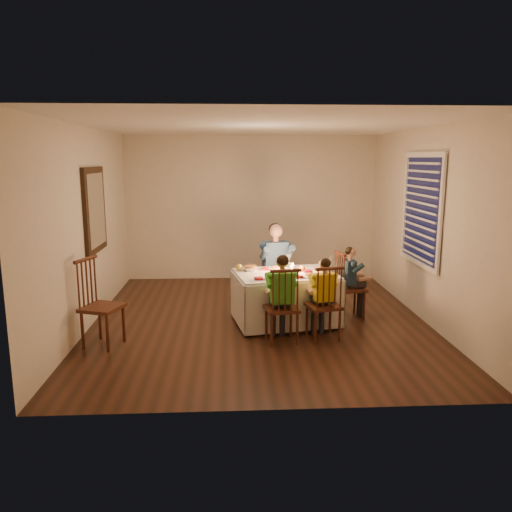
{
  "coord_description": "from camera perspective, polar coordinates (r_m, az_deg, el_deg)",
  "views": [
    {
      "loc": [
        -0.4,
        -6.55,
        2.18
      ],
      "look_at": [
        -0.04,
        0.15,
        0.87
      ],
      "focal_mm": 35.0,
      "sensor_mm": 36.0,
      "label": 1
    }
  ],
  "objects": [
    {
      "name": "candle_right",
      "position": [
        6.66,
        4.23,
        -1.48
      ],
      "size": [
        0.06,
        0.06,
        0.1
      ],
      "primitive_type": "cylinder",
      "color": "silver",
      "rests_on": "dining_table"
    },
    {
      "name": "chair_extra",
      "position": [
        6.3,
        -16.92,
        -9.71
      ],
      "size": [
        0.53,
        0.55,
        1.05
      ],
      "primitive_type": null,
      "rotation": [
        0.0,
        0.0,
        1.23
      ],
      "color": "#3C1910",
      "rests_on": "ground"
    },
    {
      "name": "ceiling",
      "position": [
        6.57,
        0.41,
        14.71
      ],
      "size": [
        5.0,
        5.0,
        0.0
      ],
      "primitive_type": "plane",
      "color": "white",
      "rests_on": "wall_back"
    },
    {
      "name": "dining_table",
      "position": [
        6.69,
        3.38,
        -3.6
      ],
      "size": [
        1.47,
        1.17,
        0.66
      ],
      "rotation": [
        0.0,
        0.0,
        0.17
      ],
      "color": "silver",
      "rests_on": "ground"
    },
    {
      "name": "chair_near_right",
      "position": [
        6.3,
        7.62,
        -9.3
      ],
      "size": [
        0.45,
        0.44,
        0.94
      ],
      "primitive_type": null,
      "rotation": [
        0.0,
        0.0,
        3.34
      ],
      "color": "#3C1910",
      "rests_on": "ground"
    },
    {
      "name": "wall_mirror",
      "position": [
        7.12,
        -17.94,
        5.03
      ],
      "size": [
        0.06,
        0.95,
        1.15
      ],
      "color": "black",
      "rests_on": "wall_left"
    },
    {
      "name": "ground",
      "position": [
        6.91,
        0.38,
        -7.33
      ],
      "size": [
        5.0,
        5.0,
        0.0
      ],
      "primitive_type": "plane",
      "color": "black",
      "rests_on": "ground"
    },
    {
      "name": "chair_adult",
      "position": [
        7.47,
        2.24,
        -5.92
      ],
      "size": [
        0.46,
        0.45,
        0.94
      ],
      "primitive_type": null,
      "rotation": [
        0.0,
        0.0,
        0.24
      ],
      "color": "#3C1910",
      "rests_on": "ground"
    },
    {
      "name": "setting_adult",
      "position": [
        6.86,
        2.51,
        -1.44
      ],
      "size": [
        0.3,
        0.3,
        0.02
      ],
      "primitive_type": "cylinder",
      "rotation": [
        0.0,
        0.0,
        0.17
      ],
      "color": "white",
      "rests_on": "dining_table"
    },
    {
      "name": "child_green",
      "position": [
        6.15,
        2.91,
        -9.72
      ],
      "size": [
        0.4,
        0.38,
        1.08
      ],
      "primitive_type": null,
      "rotation": [
        0.0,
        0.0,
        3.28
      ],
      "color": "green",
      "rests_on": "ground"
    },
    {
      "name": "setting_teal",
      "position": [
        6.77,
        7.34,
        -1.69
      ],
      "size": [
        0.3,
        0.3,
        0.02
      ],
      "primitive_type": "cylinder",
      "rotation": [
        0.0,
        0.0,
        0.17
      ],
      "color": "white",
      "rests_on": "dining_table"
    },
    {
      "name": "serving_bowl",
      "position": [
        6.75,
        -0.62,
        -1.48
      ],
      "size": [
        0.23,
        0.23,
        0.05
      ],
      "primitive_type": "imported",
      "rotation": [
        0.0,
        0.0,
        0.1
      ],
      "color": "white",
      "rests_on": "dining_table"
    },
    {
      "name": "adult",
      "position": [
        7.47,
        2.24,
        -5.92
      ],
      "size": [
        0.55,
        0.52,
        1.26
      ],
      "primitive_type": null,
      "rotation": [
        0.0,
        0.0,
        0.24
      ],
      "color": "#32547E",
      "rests_on": "ground"
    },
    {
      "name": "wall_right",
      "position": [
        7.12,
        18.82,
        3.36
      ],
      "size": [
        0.02,
        5.0,
        2.6
      ],
      "primitive_type": "cube",
      "color": "beige",
      "rests_on": "ground"
    },
    {
      "name": "setting_yellow",
      "position": [
        6.45,
        6.4,
        -2.3
      ],
      "size": [
        0.3,
        0.3,
        0.02
      ],
      "primitive_type": "cylinder",
      "rotation": [
        0.0,
        0.0,
        0.17
      ],
      "color": "white",
      "rests_on": "dining_table"
    },
    {
      "name": "chair_end",
      "position": [
        7.15,
        10.58,
        -6.89
      ],
      "size": [
        0.43,
        0.44,
        0.94
      ],
      "primitive_type": null,
      "rotation": [
        0.0,
        0.0,
        1.75
      ],
      "color": "#3C1910",
      "rests_on": "ground"
    },
    {
      "name": "squash",
      "position": [
        6.76,
        -1.93,
        -1.31
      ],
      "size": [
        0.09,
        0.09,
        0.09
      ],
      "primitive_type": "sphere",
      "color": "yellow",
      "rests_on": "dining_table"
    },
    {
      "name": "wall_left",
      "position": [
        6.86,
        -18.74,
        3.09
      ],
      "size": [
        0.02,
        5.0,
        2.6
      ],
      "primitive_type": "cube",
      "color": "beige",
      "rests_on": "ground"
    },
    {
      "name": "candle_left",
      "position": [
        6.62,
        2.97,
        -1.55
      ],
      "size": [
        0.06,
        0.06,
        0.1
      ],
      "primitive_type": "cylinder",
      "color": "silver",
      "rests_on": "dining_table"
    },
    {
      "name": "setting_green",
      "position": [
        6.31,
        1.88,
        -2.54
      ],
      "size": [
        0.3,
        0.3,
        0.02
      ],
      "primitive_type": "cylinder",
      "rotation": [
        0.0,
        0.0,
        0.17
      ],
      "color": "white",
      "rests_on": "dining_table"
    },
    {
      "name": "window_blinds",
      "position": [
        7.17,
        18.3,
        5.05
      ],
      "size": [
        0.07,
        1.34,
        1.54
      ],
      "color": "#0D1136",
      "rests_on": "wall_right"
    },
    {
      "name": "orange_fruit",
      "position": [
        6.75,
        5.29,
        -1.42
      ],
      "size": [
        0.08,
        0.08,
        0.08
      ],
      "primitive_type": "sphere",
      "color": "orange",
      "rests_on": "dining_table"
    },
    {
      "name": "chair_near_left",
      "position": [
        6.15,
        2.91,
        -9.72
      ],
      "size": [
        0.43,
        0.42,
        0.94
      ],
      "primitive_type": null,
      "rotation": [
        0.0,
        0.0,
        3.28
      ],
      "color": "#3C1910",
      "rests_on": "ground"
    },
    {
      "name": "child_teal",
      "position": [
        7.15,
        10.58,
        -6.89
      ],
      "size": [
        0.34,
        0.36,
        1.0
      ],
      "primitive_type": null,
      "rotation": [
        0.0,
        0.0,
        1.75
      ],
      "color": "#1A2F42",
      "rests_on": "ground"
    },
    {
      "name": "child_yellow",
      "position": [
        6.3,
        7.62,
        -9.3
      ],
      "size": [
        0.38,
        0.35,
        1.01
      ],
      "primitive_type": null,
      "rotation": [
        0.0,
        0.0,
        3.34
      ],
      "color": "gold",
      "rests_on": "ground"
    },
    {
      "name": "wall_back",
      "position": [
        9.1,
        -0.57,
        5.5
      ],
      "size": [
        4.5,
        0.02,
        2.6
      ],
      "primitive_type": "cube",
      "color": "beige",
      "rests_on": "ground"
    }
  ]
}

